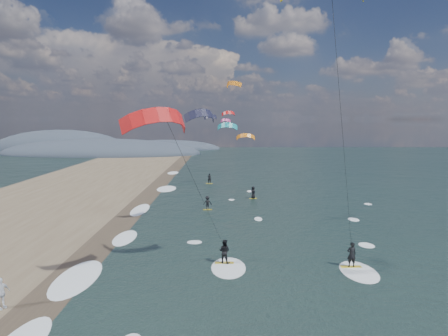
{
  "coord_description": "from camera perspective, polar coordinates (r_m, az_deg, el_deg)",
  "views": [
    {
      "loc": [
        -1.13,
        -18.95,
        11.03
      ],
      "look_at": [
        -1.0,
        12.0,
        7.0
      ],
      "focal_mm": 30.0,
      "sensor_mm": 36.0,
      "label": 1
    }
  ],
  "objects": [
    {
      "name": "shoreline_surf",
      "position": [
        36.75,
        -15.75,
        -10.33
      ],
      "size": [
        2.4,
        79.4,
        0.11
      ],
      "color": "white",
      "rests_on": "ground"
    },
    {
      "name": "wet_sand_strip",
      "position": [
        32.83,
        -20.07,
        -12.67
      ],
      "size": [
        3.0,
        240.0,
        0.0
      ],
      "primitive_type": "cube",
      "color": "#382D23",
      "rests_on": "ground"
    },
    {
      "name": "ground",
      "position": [
        21.95,
        2.98,
        -22.75
      ],
      "size": [
        260.0,
        260.0,
        0.0
      ],
      "primitive_type": "plane",
      "color": "black",
      "rests_on": "ground"
    },
    {
      "name": "coastal_hills",
      "position": [
        134.58,
        -19.22,
        2.3
      ],
      "size": [
        80.0,
        41.0,
        15.0
      ],
      "color": "#3D4756",
      "rests_on": "ground"
    },
    {
      "name": "far_kitesurfers",
      "position": [
        51.85,
        -0.17,
        -3.88
      ],
      "size": [
        7.67,
        19.48,
        1.78
      ],
      "color": "gold",
      "rests_on": "ground"
    },
    {
      "name": "kitesurfer_near_a",
      "position": [
        23.17,
        16.7,
        18.28
      ],
      "size": [
        7.9,
        8.33,
        19.73
      ],
      "color": "gold",
      "rests_on": "ground"
    },
    {
      "name": "kitesurfer_near_b",
      "position": [
        23.59,
        -5.74,
        0.16
      ],
      "size": [
        7.25,
        9.24,
        12.45
      ],
      "color": "gold",
      "rests_on": "ground"
    },
    {
      "name": "beach_walker",
      "position": [
        26.46,
        -30.93,
        -16.08
      ],
      "size": [
        0.95,
        1.19,
        1.89
      ],
      "primitive_type": "imported",
      "rotation": [
        0.0,
        0.0,
        1.06
      ],
      "color": "silver",
      "rests_on": "ground"
    },
    {
      "name": "bg_kite_field",
      "position": [
        78.86,
        0.51,
        7.78
      ],
      "size": [
        10.4,
        77.27,
        11.15
      ],
      "color": "black",
      "rests_on": "ground"
    }
  ]
}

